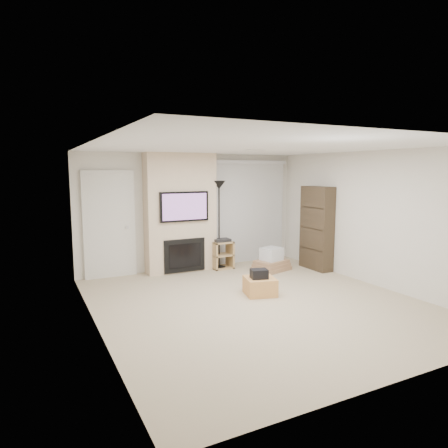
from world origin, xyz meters
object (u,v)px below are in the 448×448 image
av_stand (222,253)px  box_stack (271,262)px  floor_lamp (219,200)px  ottoman (260,286)px  bookshelf (317,228)px

av_stand → box_stack: 1.10m
floor_lamp → ottoman: bearing=-95.8°
box_stack → bookshelf: size_ratio=0.48×
ottoman → box_stack: (1.13, 1.35, 0.04)m
floor_lamp → av_stand: size_ratio=2.91×
av_stand → bookshelf: size_ratio=0.37×
floor_lamp → av_stand: (0.04, -0.04, -1.17)m
ottoman → floor_lamp: (0.21, 2.03, 1.36)m
box_stack → bookshelf: 1.23m
av_stand → floor_lamp: bearing=134.7°
ottoman → av_stand: av_stand is taller
ottoman → floor_lamp: 2.46m
box_stack → bookshelf: (0.94, -0.33, 0.71)m
av_stand → bookshelf: (1.82, -0.96, 0.55)m
ottoman → floor_lamp: size_ratio=0.26×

